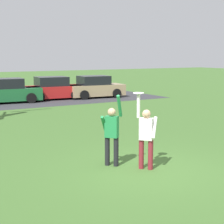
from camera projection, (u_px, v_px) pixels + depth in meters
ground_plane at (147, 169)px, 10.16m from camera, size 120.00×120.00×0.00m
person_catcher at (146, 134)px, 10.06m from camera, size 0.55×0.57×2.08m
person_defender at (112, 132)px, 10.36m from camera, size 0.64×0.66×2.05m
frisbee_disc at (139, 93)px, 9.96m from camera, size 0.29×0.29×0.02m
parked_car_green at (8, 92)px, 24.15m from camera, size 4.23×2.28×1.59m
parked_car_red at (53, 89)px, 26.00m from camera, size 4.23×2.28×1.59m
parked_car_tan at (95, 88)px, 27.10m from camera, size 4.23×2.28×1.59m
parking_strip at (10, 103)px, 24.30m from camera, size 21.68×6.40×0.01m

